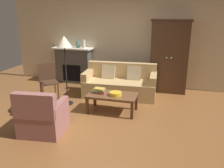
# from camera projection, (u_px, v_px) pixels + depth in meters

# --- Properties ---
(ground_plane) EXTENTS (9.60, 9.60, 0.00)m
(ground_plane) POSITION_uv_depth(u_px,v_px,m) (96.00, 117.00, 5.09)
(ground_plane) COLOR brown
(back_wall) EXTENTS (7.20, 0.10, 2.80)m
(back_wall) POSITION_uv_depth(u_px,v_px,m) (123.00, 39.00, 7.01)
(back_wall) COLOR beige
(back_wall) RESTS_ON ground
(fireplace) EXTENTS (1.26, 0.48, 1.12)m
(fireplace) POSITION_uv_depth(u_px,v_px,m) (74.00, 65.00, 7.42)
(fireplace) COLOR #4C4947
(fireplace) RESTS_ON ground
(armoire) EXTENTS (1.06, 0.57, 2.01)m
(armoire) POSITION_uv_depth(u_px,v_px,m) (169.00, 56.00, 6.46)
(armoire) COLOR #472D1E
(armoire) RESTS_ON ground
(couch) EXTENTS (1.97, 0.97, 0.86)m
(couch) POSITION_uv_depth(u_px,v_px,m) (120.00, 84.00, 6.29)
(couch) COLOR tan
(couch) RESTS_ON ground
(coffee_table) EXTENTS (1.10, 0.60, 0.42)m
(coffee_table) POSITION_uv_depth(u_px,v_px,m) (112.00, 97.00, 5.25)
(coffee_table) COLOR brown
(coffee_table) RESTS_ON ground
(fruit_bowl) EXTENTS (0.28, 0.28, 0.08)m
(fruit_bowl) POSITION_uv_depth(u_px,v_px,m) (115.00, 94.00, 5.16)
(fruit_bowl) COLOR gold
(fruit_bowl) RESTS_ON coffee_table
(book_stack) EXTENTS (0.26, 0.20, 0.12)m
(book_stack) POSITION_uv_depth(u_px,v_px,m) (99.00, 91.00, 5.30)
(book_stack) COLOR #B73833
(book_stack) RESTS_ON coffee_table
(mantel_vase_jade) EXTENTS (0.10, 0.10, 0.21)m
(mantel_vase_jade) POSITION_uv_depth(u_px,v_px,m) (78.00, 44.00, 7.16)
(mantel_vase_jade) COLOR slate
(mantel_vase_jade) RESTS_ON fireplace
(mantel_vase_cream) EXTENTS (0.10, 0.10, 0.25)m
(mantel_vase_cream) POSITION_uv_depth(u_px,v_px,m) (84.00, 44.00, 7.10)
(mantel_vase_cream) COLOR beige
(mantel_vase_cream) RESTS_ON fireplace
(armchair_near_left) EXTENTS (0.86, 0.86, 0.88)m
(armchair_near_left) POSITION_uv_depth(u_px,v_px,m) (42.00, 117.00, 4.35)
(armchair_near_left) COLOR #935B56
(armchair_near_left) RESTS_ON ground
(side_chair_wooden) EXTENTS (0.62, 0.62, 0.90)m
(side_chair_wooden) POSITION_uv_depth(u_px,v_px,m) (48.00, 79.00, 6.12)
(side_chair_wooden) COLOR #472D1E
(side_chair_wooden) RESTS_ON ground
(floor_lamp) EXTENTS (0.36, 0.36, 1.67)m
(floor_lamp) POSITION_uv_depth(u_px,v_px,m) (64.00, 46.00, 5.38)
(floor_lamp) COLOR black
(floor_lamp) RESTS_ON ground
(dog) EXTENTS (0.47, 0.45, 0.39)m
(dog) POSITION_uv_depth(u_px,v_px,m) (21.00, 103.00, 5.23)
(dog) COLOR tan
(dog) RESTS_ON ground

